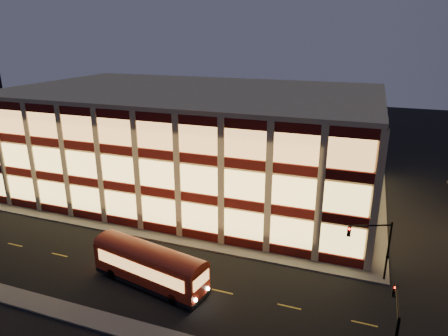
% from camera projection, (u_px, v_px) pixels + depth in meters
% --- Properties ---
extents(ground, '(200.00, 200.00, 0.00)m').
position_uv_depth(ground, '(156.00, 241.00, 44.04)').
color(ground, black).
rests_on(ground, ground).
extents(sidewalk_office_south, '(54.00, 2.00, 0.15)m').
position_uv_depth(sidewalk_office_south, '(138.00, 232.00, 45.89)').
color(sidewalk_office_south, '#514F4C').
rests_on(sidewalk_office_south, ground).
extents(sidewalk_office_east, '(2.00, 30.00, 0.15)m').
position_uv_depth(sidewalk_office_east, '(378.00, 210.00, 51.63)').
color(sidewalk_office_east, '#514F4C').
rests_on(sidewalk_office_east, ground).
extents(sidewalk_near, '(100.00, 2.00, 0.15)m').
position_uv_depth(sidewalk_near, '(77.00, 314.00, 32.46)').
color(sidewalk_near, '#514F4C').
rests_on(sidewalk_near, ground).
extents(office_building, '(50.45, 30.45, 14.50)m').
position_uv_depth(office_building, '(194.00, 139.00, 57.72)').
color(office_building, tan).
rests_on(office_building, ground).
extents(traffic_signal_far, '(3.79, 1.87, 6.00)m').
position_uv_depth(traffic_signal_far, '(374.00, 241.00, 35.69)').
color(traffic_signal_far, black).
rests_on(traffic_signal_far, ground).
extents(traffic_signal_near, '(0.32, 4.45, 6.00)m').
position_uv_depth(traffic_signal_near, '(394.00, 327.00, 25.24)').
color(traffic_signal_near, black).
rests_on(traffic_signal_near, ground).
extents(trolley_bus, '(11.59, 4.97, 3.81)m').
position_uv_depth(trolley_bus, '(150.00, 263.00, 35.92)').
color(trolley_bus, maroon).
rests_on(trolley_bus, ground).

